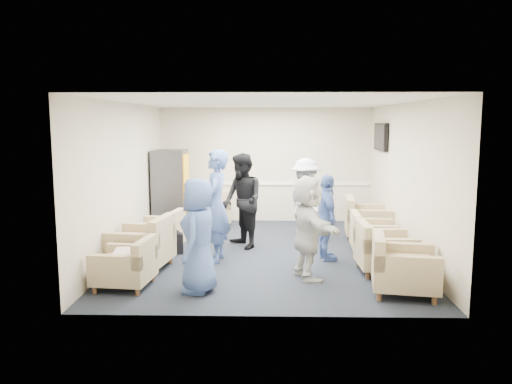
{
  "coord_description": "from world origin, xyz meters",
  "views": [
    {
      "loc": [
        0.05,
        -8.84,
        2.36
      ],
      "look_at": [
        -0.16,
        0.2,
        1.09
      ],
      "focal_mm": 35.0,
      "sensor_mm": 36.0,
      "label": 1
    }
  ],
  "objects_px": {
    "armchair_left_mid": "(144,247)",
    "armchair_left_far": "(161,234)",
    "person_mid_left": "(216,206)",
    "armchair_corner": "(211,210)",
    "armchair_left_near": "(128,267)",
    "vending_machine": "(171,189)",
    "person_back_left": "(242,201)",
    "armchair_right_midnear": "(382,251)",
    "person_back_right": "(306,199)",
    "armchair_right_midfar": "(370,236)",
    "armchair_right_far": "(365,221)",
    "person_front_left": "(199,236)",
    "person_mid_right": "(327,218)",
    "person_front_right": "(308,227)",
    "armchair_right_near": "(400,269)"
  },
  "relations": [
    {
      "from": "person_front_left",
      "to": "person_back_left",
      "type": "distance_m",
      "value": 2.53
    },
    {
      "from": "armchair_right_near",
      "to": "armchair_right_far",
      "type": "relative_size",
      "value": 1.01
    },
    {
      "from": "armchair_left_far",
      "to": "armchair_right_far",
      "type": "xyz_separation_m",
      "value": [
        3.94,
        1.08,
        0.04
      ]
    },
    {
      "from": "person_back_right",
      "to": "person_front_right",
      "type": "height_order",
      "value": "person_back_right"
    },
    {
      "from": "armchair_left_mid",
      "to": "person_mid_right",
      "type": "relative_size",
      "value": 0.7
    },
    {
      "from": "armchair_left_near",
      "to": "person_front_right",
      "type": "bearing_deg",
      "value": 106.87
    },
    {
      "from": "armchair_right_midnear",
      "to": "person_back_left",
      "type": "distance_m",
      "value": 2.79
    },
    {
      "from": "armchair_left_far",
      "to": "armchair_right_midnear",
      "type": "bearing_deg",
      "value": 81.79
    },
    {
      "from": "person_front_right",
      "to": "armchair_corner",
      "type": "bearing_deg",
      "value": 10.28
    },
    {
      "from": "armchair_left_mid",
      "to": "vending_machine",
      "type": "height_order",
      "value": "vending_machine"
    },
    {
      "from": "armchair_left_far",
      "to": "person_front_right",
      "type": "height_order",
      "value": "person_front_right"
    },
    {
      "from": "person_mid_left",
      "to": "person_mid_right",
      "type": "height_order",
      "value": "person_mid_left"
    },
    {
      "from": "armchair_left_far",
      "to": "armchair_right_midfar",
      "type": "xyz_separation_m",
      "value": [
        3.83,
        0.0,
        -0.01
      ]
    },
    {
      "from": "armchair_right_midnear",
      "to": "person_mid_right",
      "type": "xyz_separation_m",
      "value": [
        -0.79,
        0.69,
        0.4
      ]
    },
    {
      "from": "armchair_left_mid",
      "to": "armchair_corner",
      "type": "bearing_deg",
      "value": 177.02
    },
    {
      "from": "armchair_right_midnear",
      "to": "person_back_right",
      "type": "relative_size",
      "value": 0.53
    },
    {
      "from": "armchair_left_near",
      "to": "vending_machine",
      "type": "relative_size",
      "value": 0.48
    },
    {
      "from": "armchair_corner",
      "to": "person_front_right",
      "type": "bearing_deg",
      "value": 109.5
    },
    {
      "from": "vending_machine",
      "to": "person_front_left",
      "type": "bearing_deg",
      "value": -74.06
    },
    {
      "from": "armchair_right_near",
      "to": "person_front_right",
      "type": "height_order",
      "value": "person_front_right"
    },
    {
      "from": "armchair_left_far",
      "to": "armchair_corner",
      "type": "xyz_separation_m",
      "value": [
        0.66,
        2.31,
        0.04
      ]
    },
    {
      "from": "person_back_left",
      "to": "person_back_right",
      "type": "distance_m",
      "value": 1.42
    },
    {
      "from": "armchair_left_mid",
      "to": "armchair_right_near",
      "type": "relative_size",
      "value": 1.04
    },
    {
      "from": "armchair_left_far",
      "to": "person_back_left",
      "type": "relative_size",
      "value": 0.52
    },
    {
      "from": "armchair_left_mid",
      "to": "person_back_right",
      "type": "distance_m",
      "value": 3.5
    },
    {
      "from": "person_mid_right",
      "to": "armchair_left_mid",
      "type": "bearing_deg",
      "value": 92.87
    },
    {
      "from": "armchair_left_far",
      "to": "person_back_right",
      "type": "bearing_deg",
      "value": 119.66
    },
    {
      "from": "person_back_left",
      "to": "armchair_right_midnear",
      "type": "bearing_deg",
      "value": 27.68
    },
    {
      "from": "armchair_left_far",
      "to": "person_mid_right",
      "type": "height_order",
      "value": "person_mid_right"
    },
    {
      "from": "armchair_left_far",
      "to": "armchair_right_near",
      "type": "bearing_deg",
      "value": 69.47
    },
    {
      "from": "armchair_right_midfar",
      "to": "person_mid_right",
      "type": "xyz_separation_m",
      "value": [
        -0.86,
        -0.51,
        0.43
      ]
    },
    {
      "from": "armchair_left_far",
      "to": "vending_machine",
      "type": "bearing_deg",
      "value": -165.19
    },
    {
      "from": "armchair_corner",
      "to": "person_front_left",
      "type": "xyz_separation_m",
      "value": [
        0.34,
        -4.47,
        0.44
      ]
    },
    {
      "from": "vending_machine",
      "to": "armchair_left_far",
      "type": "bearing_deg",
      "value": -84.68
    },
    {
      "from": "armchair_right_midnear",
      "to": "person_mid_right",
      "type": "height_order",
      "value": "person_mid_right"
    },
    {
      "from": "armchair_corner",
      "to": "person_front_left",
      "type": "relative_size",
      "value": 0.62
    },
    {
      "from": "armchair_left_mid",
      "to": "armchair_right_far",
      "type": "bearing_deg",
      "value": 127.28
    },
    {
      "from": "armchair_left_mid",
      "to": "person_mid_left",
      "type": "height_order",
      "value": "person_mid_left"
    },
    {
      "from": "armchair_right_far",
      "to": "armchair_corner",
      "type": "distance_m",
      "value": 3.5
    },
    {
      "from": "armchair_left_far",
      "to": "person_mid_left",
      "type": "xyz_separation_m",
      "value": [
        1.08,
        -0.63,
        0.63
      ]
    },
    {
      "from": "vending_machine",
      "to": "person_mid_left",
      "type": "height_order",
      "value": "person_mid_left"
    },
    {
      "from": "person_mid_left",
      "to": "vending_machine",
      "type": "bearing_deg",
      "value": -151.34
    },
    {
      "from": "armchair_right_midnear",
      "to": "armchair_corner",
      "type": "distance_m",
      "value": 4.68
    },
    {
      "from": "armchair_corner",
      "to": "person_mid_right",
      "type": "distance_m",
      "value": 3.66
    },
    {
      "from": "armchair_left_far",
      "to": "armchair_right_midnear",
      "type": "xyz_separation_m",
      "value": [
        3.76,
        -1.2,
        0.02
      ]
    },
    {
      "from": "person_back_left",
      "to": "person_mid_right",
      "type": "xyz_separation_m",
      "value": [
        1.48,
        -0.83,
        -0.16
      ]
    },
    {
      "from": "person_mid_left",
      "to": "person_back_right",
      "type": "bearing_deg",
      "value": 137.68
    },
    {
      "from": "armchair_left_mid",
      "to": "armchair_left_far",
      "type": "bearing_deg",
      "value": -173.27
    },
    {
      "from": "armchair_right_midnear",
      "to": "person_front_left",
      "type": "xyz_separation_m",
      "value": [
        -2.76,
        -0.97,
        0.46
      ]
    },
    {
      "from": "armchair_left_mid",
      "to": "armchair_right_far",
      "type": "distance_m",
      "value": 4.54
    }
  ]
}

